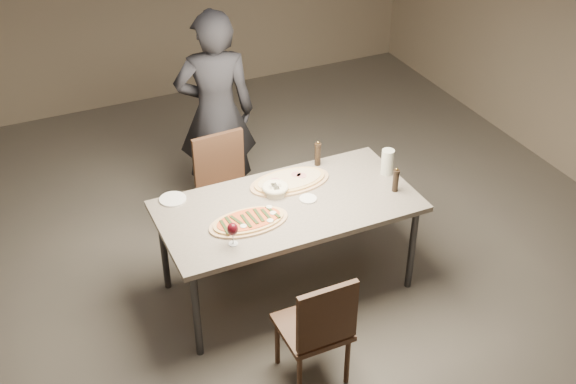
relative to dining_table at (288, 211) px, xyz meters
name	(u,v)px	position (x,y,z in m)	size (l,w,h in m)	color
room	(288,121)	(0.00, 0.00, 0.71)	(7.00, 7.00, 7.00)	#57524B
dining_table	(288,211)	(0.00, 0.00, 0.00)	(1.80, 0.90, 0.75)	gray
zucchini_pizza	(249,221)	(-0.33, -0.10, 0.07)	(0.55, 0.31, 0.05)	tan
ham_pizza	(290,181)	(0.12, 0.24, 0.07)	(0.61, 0.34, 0.04)	tan
bread_basket	(275,189)	(-0.03, 0.15, 0.10)	(0.19, 0.19, 0.07)	beige
oil_dish	(308,199)	(0.15, -0.01, 0.06)	(0.12, 0.12, 0.01)	white
pepper_mill_left	(318,154)	(0.42, 0.38, 0.15)	(0.05, 0.05, 0.20)	black
pepper_mill_right	(396,180)	(0.76, -0.17, 0.15)	(0.05, 0.05, 0.19)	black
carafe	(387,162)	(0.83, 0.06, 0.15)	(0.09, 0.09, 0.19)	silver
wine_glass	(233,230)	(-0.51, -0.26, 0.17)	(0.07, 0.07, 0.16)	silver
side_plate	(173,199)	(-0.71, 0.38, 0.06)	(0.19, 0.19, 0.01)	white
chair_near	(319,326)	(-0.21, -0.91, -0.21)	(0.41, 0.41, 0.86)	#432A1C
chair_far	(226,186)	(-0.20, 0.73, -0.18)	(0.46, 0.46, 0.92)	#432A1C
diner	(216,114)	(-0.07, 1.24, 0.19)	(0.64, 0.42, 1.76)	black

